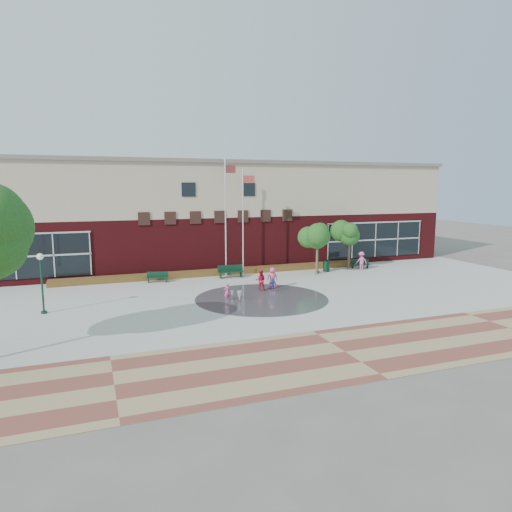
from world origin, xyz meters
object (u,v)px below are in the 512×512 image
object	(u,v)px
flagpole_left	(226,212)
bench_left	(158,279)
flagpole_right	(244,217)
child_splash	(227,292)
trash_can	(326,266)

from	to	relation	value
flagpole_left	bench_left	bearing A→B (deg)	167.73
flagpole_right	child_splash	world-z (taller)	flagpole_right
flagpole_left	child_splash	bearing A→B (deg)	-124.81
flagpole_left	trash_can	bearing A→B (deg)	-25.69
flagpole_left	flagpole_right	bearing A→B (deg)	-36.81
flagpole_left	trash_can	xyz separation A→B (m)	(8.36, -1.08, -4.62)
bench_left	child_splash	distance (m)	7.77
flagpole_left	child_splash	distance (m)	9.16
trash_can	child_splash	world-z (taller)	child_splash
flagpole_right	bench_left	world-z (taller)	flagpole_right
bench_left	child_splash	xyz separation A→B (m)	(3.25, -7.05, 0.31)
bench_left	flagpole_right	bearing A→B (deg)	14.79
bench_left	trash_can	xyz separation A→B (m)	(13.86, -0.49, 0.23)
flagpole_right	trash_can	bearing A→B (deg)	-0.66
flagpole_left	bench_left	size ratio (longest dim) A/B	5.62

